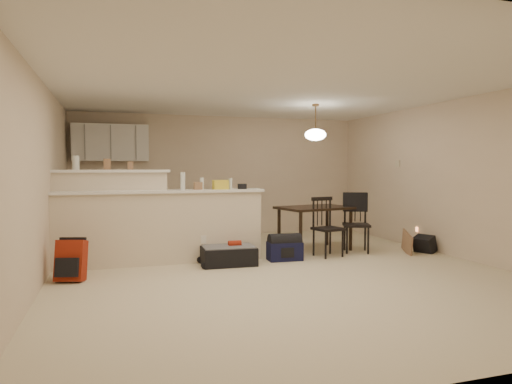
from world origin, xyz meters
name	(u,v)px	position (x,y,z in m)	size (l,w,h in m)	color
room	(278,180)	(0.00, 0.00, 1.25)	(7.00, 7.02, 2.50)	beige
breakfast_bar	(143,223)	(-1.76, 0.98, 0.61)	(3.08, 0.58, 1.39)	beige
upper_cabinets	(111,143)	(-2.20, 3.32, 1.90)	(1.40, 0.34, 0.70)	white
kitchen_counter	(123,218)	(-2.00, 3.19, 0.45)	(1.80, 0.60, 0.90)	white
thermostat	(398,164)	(2.98, 1.55, 1.50)	(0.02, 0.12, 0.12)	beige
jar	(76,163)	(-2.68, 1.12, 1.49)	(0.10, 0.10, 0.20)	silver
cereal_box	(107,164)	(-2.25, 1.12, 1.47)	(0.10, 0.07, 0.16)	#8F694A
small_box	(130,166)	(-1.92, 1.12, 1.45)	(0.08, 0.06, 0.12)	#8F694A
bottle_a	(183,181)	(-1.18, 0.90, 1.22)	(0.07, 0.07, 0.26)	silver
bottle_b	(202,184)	(-0.90, 0.90, 1.18)	(0.06, 0.06, 0.18)	silver
bag_lump	(220,185)	(-0.61, 0.90, 1.16)	(0.22, 0.18, 0.14)	#8F694A
pouch	(242,186)	(-0.26, 0.90, 1.13)	(0.12, 0.10, 0.08)	#8F694A
extra_item_x	(198,186)	(-0.95, 0.90, 1.15)	(0.12, 0.10, 0.11)	#8F694A
extra_item_y	(231,184)	(-0.45, 0.90, 1.17)	(0.05, 0.05, 0.17)	silver
dining_table	(315,212)	(1.13, 1.23, 0.66)	(1.35, 1.04, 0.75)	black
pendant_lamp	(315,134)	(1.13, 1.23, 1.99)	(0.36, 0.36, 0.62)	brown
dining_chair_near	(328,227)	(1.10, 0.66, 0.47)	(0.41, 0.39, 0.95)	black
dining_chair_far	(356,223)	(1.72, 0.85, 0.49)	(0.43, 0.41, 0.98)	black
suitcase	(228,256)	(-0.58, 0.52, 0.13)	(0.78, 0.50, 0.26)	black
red_backpack	(71,261)	(-2.69, 0.18, 0.26)	(0.34, 0.21, 0.51)	maroon
navy_duffel	(285,251)	(0.32, 0.58, 0.14)	(0.52, 0.28, 0.28)	#111335
black_daypack	(425,244)	(2.78, 0.46, 0.14)	(0.31, 0.22, 0.27)	black
cardboard_sheet	(407,243)	(2.44, 0.47, 0.18)	(0.47, 0.02, 0.36)	#8F694A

